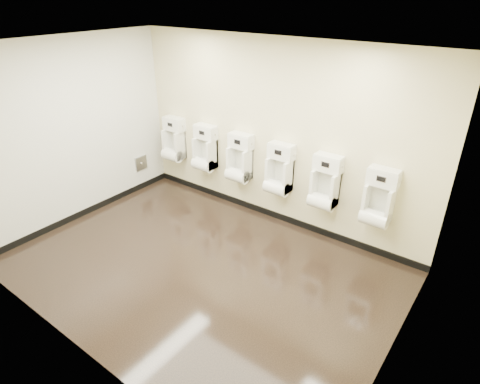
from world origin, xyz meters
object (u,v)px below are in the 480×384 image
object	(u,v)px
access_panel	(141,163)
urinal_1	(205,151)
urinal_4	(325,186)
urinal_0	(174,143)
urinal_3	(279,173)
urinal_2	(239,161)
urinal_5	(378,202)

from	to	relation	value
access_panel	urinal_1	xyz separation A→B (m)	(1.21, 0.41, 0.38)
urinal_1	urinal_4	bearing A→B (deg)	0.00
access_panel	urinal_0	xyz separation A→B (m)	(0.47, 0.41, 0.38)
urinal_3	urinal_0	bearing A→B (deg)	180.00
urinal_1	access_panel	bearing A→B (deg)	-161.10
urinal_3	urinal_2	bearing A→B (deg)	180.00
urinal_4	urinal_5	size ratio (longest dim) A/B	1.00
urinal_1	urinal_4	distance (m)	2.23
urinal_2	urinal_5	size ratio (longest dim) A/B	1.00
urinal_4	urinal_5	bearing A→B (deg)	0.00
access_panel	urinal_1	world-z (taller)	urinal_1
access_panel	urinal_2	xyz separation A→B (m)	(1.94, 0.41, 0.38)
urinal_3	urinal_4	xyz separation A→B (m)	(0.75, 0.00, 0.00)
urinal_2	urinal_3	distance (m)	0.75
urinal_0	urinal_2	distance (m)	1.48
urinal_2	urinal_3	xyz separation A→B (m)	(0.75, 0.00, 0.00)
urinal_3	urinal_4	bearing A→B (deg)	0.00
access_panel	urinal_5	distance (m)	4.24
urinal_1	urinal_3	distance (m)	1.48
urinal_2	urinal_5	bearing A→B (deg)	0.00
urinal_4	urinal_0	bearing A→B (deg)	180.00
urinal_4	urinal_1	bearing A→B (deg)	180.00
urinal_4	urinal_3	bearing A→B (deg)	180.00
urinal_3	access_panel	bearing A→B (deg)	-171.26
urinal_3	urinal_5	size ratio (longest dim) A/B	1.00
urinal_3	urinal_1	bearing A→B (deg)	180.00
access_panel	urinal_4	xyz separation A→B (m)	(3.44, 0.41, 0.38)
urinal_2	urinal_1	bearing A→B (deg)	180.00
urinal_4	access_panel	bearing A→B (deg)	-173.15
urinal_2	urinal_4	bearing A→B (deg)	0.00
urinal_0	access_panel	bearing A→B (deg)	-138.50
urinal_5	access_panel	bearing A→B (deg)	-174.39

